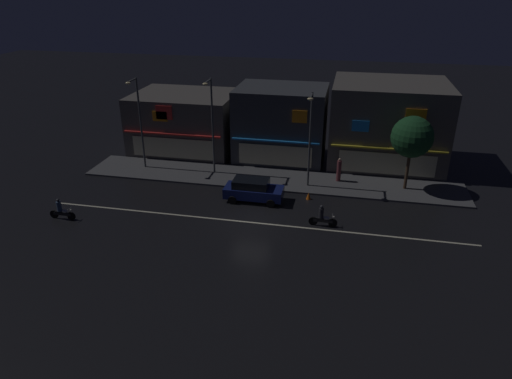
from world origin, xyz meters
name	(u,v)px	position (x,y,z in m)	size (l,w,h in m)	color
ground_plane	(251,222)	(0.00, 0.00, 0.00)	(140.00, 140.00, 0.00)	black
lane_divider_stripe	(251,222)	(0.00, 0.00, 0.01)	(29.20, 0.16, 0.01)	beige
sidewalk_far	(270,179)	(0.00, 7.43, 0.07)	(30.73, 4.45, 0.14)	#4C4C4F
storefront_left_block	(186,122)	(-9.22, 13.30, 2.67)	(9.38, 7.45, 5.35)	#56514C
storefront_center_block	(281,123)	(0.00, 12.72, 3.23)	(7.83, 6.29, 6.47)	#383A3F
storefront_right_block	(387,123)	(9.22, 13.74, 3.54)	(9.63, 8.32, 7.08)	#56514C
streetlamp_west	(139,117)	(-11.06, 7.49, 4.64)	(0.44, 1.64, 7.69)	#47494C
streetlamp_mid	(212,120)	(-4.83, 7.55, 4.73)	(0.44, 1.64, 7.87)	#47494C
streetlamp_east	(310,133)	(3.16, 6.44, 4.48)	(0.44, 1.64, 7.39)	#47494C
pedestrian_on_sidewalk	(339,170)	(5.48, 8.04, 1.04)	(0.36, 0.36, 1.94)	brown
street_tree	(412,137)	(10.62, 7.60, 4.31)	(3.12, 3.12, 5.74)	#473323
parked_car_near_kerb	(253,190)	(-0.55, 3.37, 0.87)	(4.30, 1.98, 1.67)	navy
motorcycle_lead	(61,211)	(-12.74, -2.15, 0.63)	(1.90, 0.60, 1.52)	black
motorcycle_following	(322,217)	(4.75, 0.52, 0.63)	(1.90, 0.60, 1.52)	black
traffic_cone	(309,196)	(3.45, 4.42, 0.28)	(0.36, 0.36, 0.55)	orange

